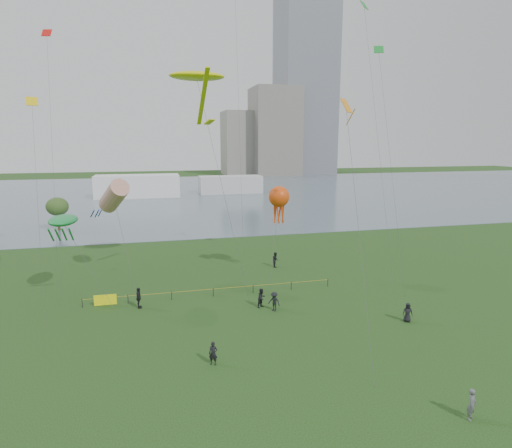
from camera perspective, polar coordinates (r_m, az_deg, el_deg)
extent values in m
plane|color=#173611|center=(29.91, 4.86, -18.93)|extent=(400.00, 400.00, 0.00)
cube|color=slate|center=(125.68, -9.90, 4.01)|extent=(400.00, 120.00, 0.08)
cube|color=slate|center=(209.91, 6.66, 23.31)|extent=(24.00, 24.00, 120.00)
cube|color=slate|center=(194.35, 2.49, 12.17)|extent=(20.00, 20.00, 38.00)
cube|color=gray|center=(196.72, -2.01, 10.71)|extent=(16.00, 18.00, 28.00)
cube|color=white|center=(120.14, -15.51, 4.90)|extent=(22.00, 8.00, 6.00)
cube|color=silver|center=(125.17, -3.44, 5.27)|extent=(18.00, 7.00, 5.00)
cylinder|color=#3A2A1A|center=(79.63, -24.81, 0.10)|extent=(0.44, 0.44, 2.54)
ellipsoid|color=#3A5A23|center=(79.19, -24.97, 2.13)|extent=(3.61, 3.61, 3.05)
cylinder|color=black|center=(42.56, -22.16, -9.74)|extent=(0.07, 0.07, 0.85)
cylinder|color=black|center=(42.13, -16.70, -9.59)|extent=(0.07, 0.07, 0.85)
cylinder|color=black|center=(42.08, -11.18, -9.35)|extent=(0.07, 0.07, 0.85)
cylinder|color=black|center=(42.40, -5.71, -9.03)|extent=(0.07, 0.07, 0.85)
cylinder|color=black|center=(43.10, -0.38, -8.64)|extent=(0.07, 0.07, 0.85)
cylinder|color=black|center=(44.15, 4.72, -8.19)|extent=(0.07, 0.07, 0.85)
cylinder|color=black|center=(45.53, 9.55, -7.71)|extent=(0.07, 0.07, 0.85)
cylinder|color=gold|center=(42.29, -5.72, -8.62)|extent=(24.00, 0.03, 0.03)
cube|color=#FAFA0D|center=(42.25, -19.45, -9.52)|extent=(2.00, 0.04, 1.00)
imported|color=#55585D|center=(27.69, 26.84, -20.66)|extent=(0.78, 0.74, 1.79)
imported|color=black|center=(39.45, 0.77, -9.83)|extent=(1.08, 1.03, 1.76)
imported|color=black|center=(38.67, 2.44, -10.28)|extent=(1.26, 1.27, 1.76)
imported|color=black|center=(40.64, -15.37, -9.48)|extent=(0.49, 1.13, 1.92)
imported|color=black|center=(38.63, 19.56, -11.05)|extent=(0.93, 0.77, 1.64)
imported|color=black|center=(30.27, -5.73, -16.80)|extent=(0.69, 0.57, 1.62)
imported|color=black|center=(51.63, 2.62, -4.76)|extent=(0.77, 0.94, 1.80)
cylinder|color=#3F3F42|center=(39.52, -4.37, 4.47)|extent=(3.67, 6.45, 20.88)
ellipsoid|color=#DAD90B|center=(42.62, -7.89, 18.94)|extent=(5.20, 3.25, 0.81)
cube|color=#DAD90B|center=(38.20, -7.09, 16.28)|extent=(0.36, 6.98, 4.09)
cube|color=#DAD90B|center=(34.29, -6.22, 13.39)|extent=(0.95, 0.95, 0.42)
cylinder|color=#3F3F42|center=(45.61, -17.10, -2.59)|extent=(2.05, 6.30, 9.17)
cylinder|color=red|center=(47.97, -18.42, 3.54)|extent=(3.89, 5.29, 3.99)
cylinder|color=#1838A9|center=(47.15, -20.10, 1.35)|extent=(0.60, 1.13, 0.88)
cylinder|color=#1838A9|center=(47.55, -20.39, 1.41)|extent=(0.60, 1.13, 0.88)
cylinder|color=#1838A9|center=(47.46, -20.94, 1.35)|extent=(0.60, 1.13, 0.88)
cylinder|color=#1838A9|center=(47.00, -21.01, 1.26)|extent=(0.60, 1.13, 0.88)
cylinder|color=#1838A9|center=(46.80, -20.49, 1.26)|extent=(0.60, 1.13, 0.88)
cylinder|color=#3F3F42|center=(41.77, -21.39, -5.06)|extent=(4.32, 3.35, 7.81)
ellipsoid|color=#188839|center=(42.89, -24.32, 0.47)|extent=(2.48, 4.46, 0.87)
cylinder|color=#188839|center=(41.68, -25.67, -1.33)|extent=(0.16, 1.79, 1.54)
cylinder|color=#188839|center=(41.57, -24.93, -1.30)|extent=(0.16, 1.79, 1.54)
cylinder|color=#188839|center=(41.47, -24.19, -1.26)|extent=(0.16, 1.79, 1.54)
cylinder|color=#188839|center=(41.37, -23.44, -1.23)|extent=(0.16, 1.79, 1.54)
cylinder|color=#3F3F42|center=(44.27, 2.43, -2.64)|extent=(2.88, 6.26, 8.96)
sphere|color=#E04710|center=(46.80, 3.08, 3.66)|extent=(2.29, 2.29, 2.29)
cylinder|color=#E04710|center=(47.18, 3.64, 1.75)|extent=(0.18, 0.54, 2.60)
cylinder|color=#E04710|center=(47.52, 3.20, 1.82)|extent=(0.49, 0.36, 2.61)
cylinder|color=#E04710|center=(47.37, 2.62, 1.80)|extent=(0.49, 0.36, 2.61)
cylinder|color=#E04710|center=(46.89, 2.48, 1.71)|extent=(0.18, 0.54, 2.60)
cylinder|color=#E04710|center=(46.55, 2.92, 1.64)|extent=(0.49, 0.36, 2.61)
cylinder|color=#E04710|center=(46.70, 3.51, 1.66)|extent=(0.49, 0.36, 2.61)
cylinder|color=#3F3F42|center=(32.57, 13.47, 0.19)|extent=(4.02, 13.93, 17.95)
cube|color=orange|center=(39.26, 11.97, 15.18)|extent=(1.50, 1.50, 1.22)
cylinder|color=orange|center=(38.39, 12.51, 13.77)|extent=(0.08, 1.58, 1.35)
cube|color=red|center=(50.20, -26.14, 21.92)|extent=(1.04, 1.00, 0.76)
cube|color=#198C2D|center=(46.51, 14.23, 26.43)|extent=(0.93, 0.60, 0.76)
cube|color=#198C2D|center=(45.85, 16.05, 21.47)|extent=(0.97, 0.68, 0.76)
cube|color=yellow|center=(41.84, -27.72, 14.29)|extent=(1.05, 0.91, 0.76)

